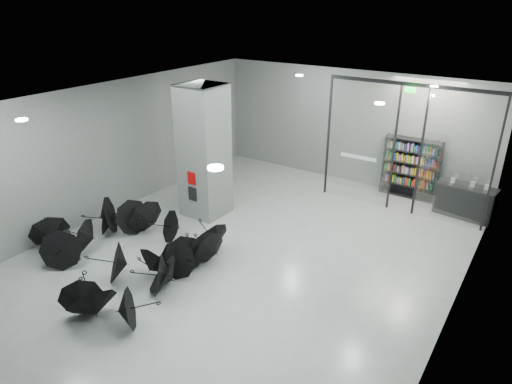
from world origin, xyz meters
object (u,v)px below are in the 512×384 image
Objects in this scene: bookshelf at (410,168)px; shop_counter at (465,201)px; column at (204,152)px; umbrella_cluster at (137,255)px; bench at (58,243)px.

bookshelf is 2.04m from shop_counter.
umbrella_cluster is (0.51, -3.36, -1.69)m from column.
shop_counter is at bearing 50.43° from umbrella_cluster.
shop_counter reaches higher than umbrella_cluster.
column is at bearing 88.18° from bench.
bookshelf reaches higher than umbrella_cluster.
column is 8.10m from shop_counter.
shop_counter is (1.90, -0.55, -0.50)m from bookshelf.
umbrella_cluster is (-4.36, -8.11, -0.69)m from bookshelf.
column is 1.99× the size of bookshelf.
bookshelf is (4.86, 4.75, -0.99)m from column.
bookshelf is 9.24m from umbrella_cluster.
umbrella_cluster is at bearing 38.36° from bench.
column is 3.80m from umbrella_cluster.
bookshelf is (6.60, 8.80, 0.76)m from bench.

